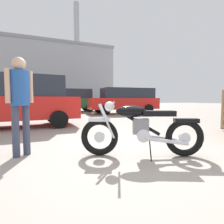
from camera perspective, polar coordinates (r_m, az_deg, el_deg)
ground_plane at (r=3.32m, az=5.84°, el=-12.87°), size 80.00×80.00×0.00m
vintage_motorcycle at (r=3.09m, az=9.15°, el=-5.57°), size 1.96×0.93×0.94m
bystander at (r=3.37m, az=-27.30°, el=4.52°), size 0.40×0.30×1.66m
pale_sedan_back at (r=6.95m, az=-26.81°, el=3.20°), size 4.01×2.05×1.78m
red_hatchback_near at (r=12.41m, az=4.01°, el=3.90°), size 4.79×2.18×1.74m
white_estate_far at (r=14.42m, az=-12.22°, el=3.73°), size 3.93×1.88×1.78m
dark_sedan_left at (r=16.01m, az=-23.57°, el=3.51°), size 4.14×2.37×1.78m
industrial_building at (r=37.91m, az=-19.95°, el=10.91°), size 24.40×11.68×20.64m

